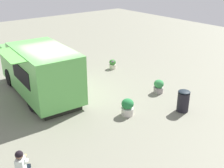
{
  "coord_description": "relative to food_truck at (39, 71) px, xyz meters",
  "views": [
    {
      "loc": [
        -5.3,
        -10.49,
        5.58
      ],
      "look_at": [
        1.19,
        -2.3,
        1.06
      ],
      "focal_mm": 44.34,
      "sensor_mm": 36.0,
      "label": 1
    }
  ],
  "objects": [
    {
      "name": "planter_flowering_side",
      "position": [
        4.39,
        -3.35,
        -0.79
      ],
      "size": [
        0.47,
        0.47,
        0.65
      ],
      "color": "#9D9191",
      "rests_on": "ground_plane"
    },
    {
      "name": "person_customer",
      "position": [
        -2.84,
        -4.78,
        -0.78
      ],
      "size": [
        0.69,
        0.75,
        0.86
      ],
      "color": "black",
      "rests_on": "ground_plane"
    },
    {
      "name": "planter_flowering_far",
      "position": [
        4.75,
        0.58,
        -0.83
      ],
      "size": [
        0.4,
        0.4,
        0.56
      ],
      "color": "beige",
      "rests_on": "ground_plane"
    },
    {
      "name": "trash_bin",
      "position": [
        3.84,
        -5.2,
        -0.65
      ],
      "size": [
        0.49,
        0.49,
        0.92
      ],
      "color": "black",
      "rests_on": "ground_plane"
    },
    {
      "name": "food_truck",
      "position": [
        0.0,
        0.0,
        0.0
      ],
      "size": [
        2.93,
        5.64,
        2.33
      ],
      "color": "#63BB58",
      "rests_on": "ground_plane"
    },
    {
      "name": "planter_flowering_near",
      "position": [
        1.84,
        -4.03,
        -0.77
      ],
      "size": [
        0.51,
        0.51,
        0.71
      ],
      "color": "beige",
      "rests_on": "ground_plane"
    },
    {
      "name": "ground_plane",
      "position": [
        0.58,
        -0.82,
        -1.12
      ],
      "size": [
        40.0,
        40.0,
        0.0
      ],
      "primitive_type": "plane",
      "color": "gray"
    }
  ]
}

